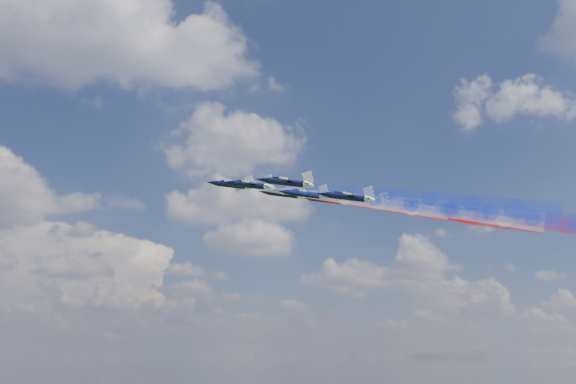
{
  "coord_description": "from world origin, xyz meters",
  "views": [
    {
      "loc": [
        -26.47,
        -131.37,
        89.36
      ],
      "look_at": [
        4.98,
        3.31,
        126.24
      ],
      "focal_mm": 38.68,
      "sensor_mm": 36.0,
      "label": 1
    }
  ],
  "objects": [
    {
      "name": "jet_lead",
      "position": [
        -6.97,
        11.83,
        129.49
      ],
      "size": [
        16.64,
        15.86,
        7.24
      ],
      "primitive_type": null,
      "rotation": [
        0.2,
        -0.14,
        1.0
      ],
      "color": "black"
    },
    {
      "name": "trail_lead",
      "position": [
        16.93,
        -2.49,
        124.0
      ],
      "size": [
        40.89,
        27.43,
        13.53
      ],
      "primitive_type": null,
      "rotation": [
        0.2,
        -0.14,
        1.0
      ],
      "color": "white"
    },
    {
      "name": "jet_inner_left",
      "position": [
        -4.6,
        0.02,
        126.42
      ],
      "size": [
        16.64,
        15.86,
        7.24
      ],
      "primitive_type": null,
      "rotation": [
        0.2,
        -0.14,
        1.0
      ],
      "color": "black"
    },
    {
      "name": "trail_inner_left",
      "position": [
        19.3,
        -14.3,
        120.94
      ],
      "size": [
        40.89,
        27.43,
        13.53
      ],
      "primitive_type": null,
      "rotation": [
        0.2,
        -0.14,
        1.0
      ],
      "color": "blue"
    },
    {
      "name": "jet_inner_right",
      "position": [
        6.25,
        13.29,
        128.34
      ],
      "size": [
        16.64,
        15.86,
        7.24
      ],
      "primitive_type": null,
      "rotation": [
        0.2,
        -0.14,
        1.0
      ],
      "color": "black"
    },
    {
      "name": "trail_inner_right",
      "position": [
        30.14,
        -1.03,
        122.85
      ],
      "size": [
        40.89,
        27.43,
        13.53
      ],
      "primitive_type": null,
      "rotation": [
        0.2,
        -0.14,
        1.0
      ],
      "color": "red"
    },
    {
      "name": "jet_outer_left",
      "position": [
        0.52,
        -14.46,
        123.36
      ],
      "size": [
        16.64,
        15.86,
        7.24
      ],
      "primitive_type": null,
      "rotation": [
        0.2,
        -0.14,
        1.0
      ],
      "color": "black"
    },
    {
      "name": "trail_outer_left",
      "position": [
        24.42,
        -28.78,
        117.88
      ],
      "size": [
        40.89,
        27.43,
        13.53
      ],
      "primitive_type": null,
      "rotation": [
        0.2,
        -0.14,
        1.0
      ],
      "color": "blue"
    },
    {
      "name": "jet_center_third",
      "position": [
        8.5,
        1.47,
        125.47
      ],
      "size": [
        16.64,
        15.86,
        7.24
      ],
      "primitive_type": null,
      "rotation": [
        0.2,
        -0.14,
        1.0
      ],
      "color": "black"
    },
    {
      "name": "trail_center_third",
      "position": [
        32.39,
        -12.85,
        119.99
      ],
      "size": [
        40.89,
        27.43,
        13.53
      ],
      "primitive_type": null,
      "rotation": [
        0.2,
        -0.14,
        1.0
      ],
      "color": "white"
    },
    {
      "name": "jet_outer_right",
      "position": [
        17.31,
        14.25,
        127.79
      ],
      "size": [
        16.64,
        15.86,
        7.24
      ],
      "primitive_type": null,
      "rotation": [
        0.2,
        -0.14,
        1.0
      ],
      "color": "black"
    },
    {
      "name": "trail_outer_right",
      "position": [
        41.2,
        -0.07,
        122.31
      ],
      "size": [
        40.89,
        27.43,
        13.53
      ],
      "primitive_type": null,
      "rotation": [
        0.2,
        -0.14,
        1.0
      ],
      "color": "red"
    },
    {
      "name": "jet_rear_left",
      "position": [
        13.91,
        -12.89,
        121.52
      ],
      "size": [
        16.64,
        15.86,
        7.24
      ],
      "primitive_type": null,
      "rotation": [
        0.2,
        -0.14,
        1.0
      ],
      "color": "black"
    },
    {
      "name": "trail_rear_left",
      "position": [
        37.81,
        -27.21,
        116.03
      ],
      "size": [
        40.89,
        27.43,
        13.53
      ],
      "primitive_type": null,
      "rotation": [
        0.2,
        -0.14,
        1.0
      ],
      "color": "blue"
    },
    {
      "name": "jet_rear_right",
      "position": [
        23.76,
        2.66,
        124.91
      ],
      "size": [
        16.64,
        15.86,
        7.24
      ],
      "primitive_type": null,
      "rotation": [
        0.2,
        -0.14,
        1.0
      ],
      "color": "black"
    },
    {
      "name": "trail_rear_right",
      "position": [
        47.65,
        -11.66,
        119.42
      ],
      "size": [
        40.89,
        27.43,
        13.53
      ],
      "primitive_type": null,
      "rotation": [
        0.2,
        -0.14,
        1.0
      ],
      "color": "red"
    }
  ]
}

